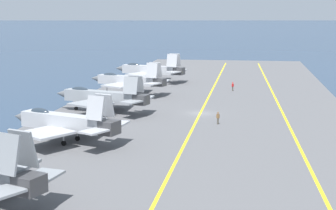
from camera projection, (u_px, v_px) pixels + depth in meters
The scene contains 10 objects.
ground_plane at pixel (200, 116), 79.55m from camera, with size 2000.00×2000.00×0.00m, color navy.
carrier_deck at pixel (200, 115), 79.51m from camera, with size 180.28×46.10×0.40m, color #565659.
deck_stripe_foul_line at pixel (284, 116), 77.50m from camera, with size 162.25×0.36×0.01m, color yellow.
deck_stripe_centerline at pixel (200, 113), 79.48m from camera, with size 162.25×0.36×0.01m, color yellow.
parked_jet_second at pixel (64, 122), 61.25m from camera, with size 12.41×15.49×6.18m.
parked_jet_third at pixel (102, 97), 79.49m from camera, with size 12.23×16.38×6.01m.
parked_jet_fourth at pixel (128, 80), 96.97m from camera, with size 12.20×15.90×6.29m.
parked_jet_fifth at pixel (150, 70), 114.83m from camera, with size 14.15×16.84×6.46m.
crew_red_vest at pixel (233, 86), 101.81m from camera, with size 0.46×0.41×1.77m.
crew_brown_vest at pixel (218, 117), 71.56m from camera, with size 0.38×0.45×1.75m.
Camera 1 is at (-77.79, -7.42, 15.81)m, focal length 55.00 mm.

